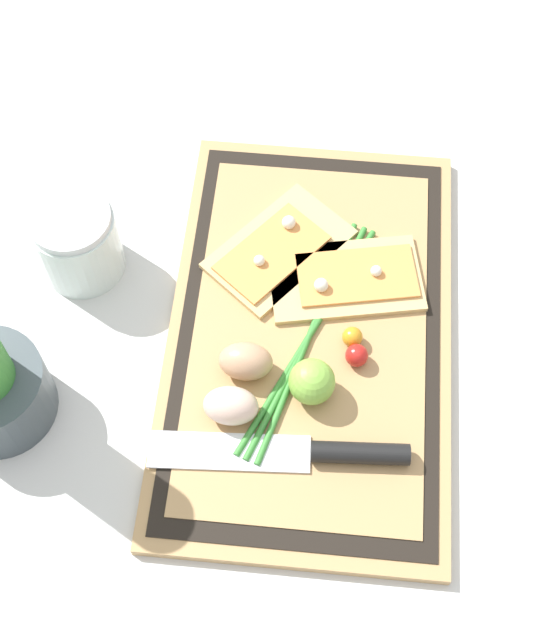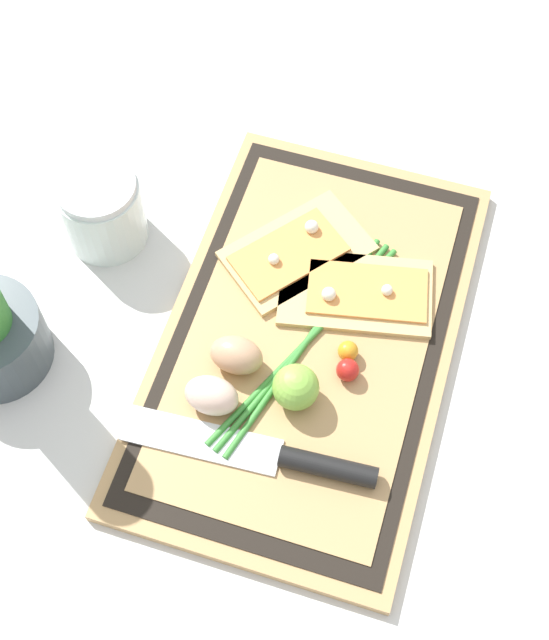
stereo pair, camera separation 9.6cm
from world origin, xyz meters
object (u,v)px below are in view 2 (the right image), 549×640
at_px(cherry_tomato_red, 348,370).
at_px(pizza_slice_far, 295,251).
at_px(sauce_jar, 103,213).
at_px(cherry_tomato_yellow, 348,351).
at_px(lime, 296,387).
at_px(egg_pink, 212,395).
at_px(knife, 291,459).
at_px(pizza_slice_near, 358,292).
at_px(egg_brown, 236,355).

bearing_deg(cherry_tomato_red, pizza_slice_far, 36.46).
bearing_deg(cherry_tomato_red, sauce_jar, 72.10).
xyz_separation_m(cherry_tomato_yellow, sauce_jar, (0.08, 0.31, 0.01)).
relative_size(pizza_slice_far, lime, 3.81).
height_order(egg_pink, cherry_tomato_red, egg_pink).
bearing_deg(lime, sauce_jar, 62.30).
bearing_deg(cherry_tomato_yellow, cherry_tomato_red, -165.88).
bearing_deg(cherry_tomato_red, lime, 132.05).
xyz_separation_m(knife, cherry_tomato_yellow, (0.13, -0.02, 0.00)).
height_order(egg_pink, lime, lime).
relative_size(pizza_slice_near, cherry_tomato_yellow, 8.33).
bearing_deg(pizza_slice_far, pizza_slice_near, -110.72).
xyz_separation_m(egg_brown, cherry_tomato_red, (0.02, -0.12, -0.01)).
relative_size(knife, lime, 5.43).
bearing_deg(pizza_slice_far, cherry_tomato_yellow, -139.98).
bearing_deg(egg_pink, pizza_slice_far, -8.10).
relative_size(pizza_slice_far, sauce_jar, 1.94).
bearing_deg(egg_brown, sauce_jar, 58.37).
distance_m(egg_brown, cherry_tomato_yellow, 0.12).
bearing_deg(egg_brown, pizza_slice_near, -39.90).
relative_size(egg_brown, cherry_tomato_yellow, 2.57).
height_order(pizza_slice_near, sauce_jar, sauce_jar).
relative_size(egg_brown, lime, 1.17).
distance_m(knife, sauce_jar, 0.36).
bearing_deg(cherry_tomato_yellow, egg_pink, 128.63).
relative_size(egg_brown, egg_pink, 1.00).
height_order(pizza_slice_near, lime, lime).
height_order(egg_brown, sauce_jar, sauce_jar).
height_order(pizza_slice_near, pizza_slice_far, same).
bearing_deg(cherry_tomato_yellow, knife, 169.91).
relative_size(knife, sauce_jar, 2.77).
bearing_deg(pizza_slice_near, sauce_jar, 89.36).
relative_size(knife, egg_pink, 4.64).
bearing_deg(egg_brown, knife, -135.69).
distance_m(pizza_slice_near, cherry_tomato_yellow, 0.08).
height_order(egg_pink, sauce_jar, sauce_jar).
bearing_deg(pizza_slice_near, pizza_slice_far, 69.28).
bearing_deg(cherry_tomato_yellow, egg_brown, 111.90).
height_order(pizza_slice_near, cherry_tomato_yellow, pizza_slice_near).
bearing_deg(egg_brown, pizza_slice_far, -7.24).
relative_size(pizza_slice_near, cherry_tomato_red, 7.50).
distance_m(knife, cherry_tomato_yellow, 0.14).
bearing_deg(knife, cherry_tomato_red, -14.84).
bearing_deg(egg_brown, cherry_tomato_yellow, -68.10).
height_order(egg_brown, cherry_tomato_red, egg_brown).
xyz_separation_m(pizza_slice_near, pizza_slice_far, (0.03, 0.08, 0.00)).
height_order(pizza_slice_far, knife, pizza_slice_far).
xyz_separation_m(pizza_slice_far, egg_pink, (-0.21, 0.03, 0.02)).
distance_m(pizza_slice_near, knife, 0.21).
relative_size(knife, cherry_tomato_yellow, 11.94).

